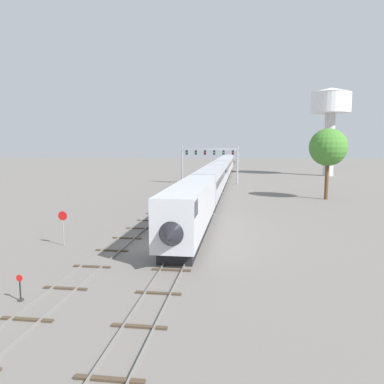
{
  "coord_description": "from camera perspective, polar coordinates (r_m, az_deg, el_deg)",
  "views": [
    {
      "loc": [
        6.57,
        -30.2,
        8.37
      ],
      "look_at": [
        1.0,
        12.0,
        3.0
      ],
      "focal_mm": 35.91,
      "sensor_mm": 36.0,
      "label": 1
    }
  ],
  "objects": [
    {
      "name": "passenger_train",
      "position": [
        76.18,
        4.06,
        2.84
      ],
      "size": [
        3.04,
        103.94,
        4.8
      ],
      "color": "silver",
      "rests_on": "ground"
    },
    {
      "name": "switch_stand",
      "position": [
        23.06,
        -24.14,
        -13.36
      ],
      "size": [
        0.36,
        0.24,
        1.46
      ],
      "color": "black",
      "rests_on": "ground"
    },
    {
      "name": "ground_plane",
      "position": [
        32.02,
        -4.64,
        -7.99
      ],
      "size": [
        400.0,
        400.0,
        0.0
      ],
      "primitive_type": "plane",
      "color": "slate"
    },
    {
      "name": "track_near",
      "position": [
        71.4,
        -0.64,
        0.51
      ],
      "size": [
        2.6,
        160.0,
        0.16
      ],
      "color": "slate",
      "rests_on": "ground"
    },
    {
      "name": "trackside_tree_left",
      "position": [
        61.04,
        19.56,
        6.25
      ],
      "size": [
        5.6,
        5.6,
        10.65
      ],
      "color": "brown",
      "rests_on": "ground"
    },
    {
      "name": "signal_gantry",
      "position": [
        79.74,
        2.62,
        5.34
      ],
      "size": [
        12.1,
        0.49,
        7.85
      ],
      "color": "#999BA0",
      "rests_on": "ground"
    },
    {
      "name": "track_main",
      "position": [
        90.69,
        4.6,
        1.92
      ],
      "size": [
        2.6,
        200.0,
        0.16
      ],
      "color": "slate",
      "rests_on": "ground"
    },
    {
      "name": "water_tower",
      "position": [
        107.18,
        19.92,
        11.79
      ],
      "size": [
        10.1,
        10.1,
        22.58
      ],
      "color": "beige",
      "rests_on": "ground"
    },
    {
      "name": "stop_sign",
      "position": [
        33.35,
        -18.61,
        -4.43
      ],
      "size": [
        0.76,
        0.08,
        2.88
      ],
      "color": "gray",
      "rests_on": "ground"
    }
  ]
}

